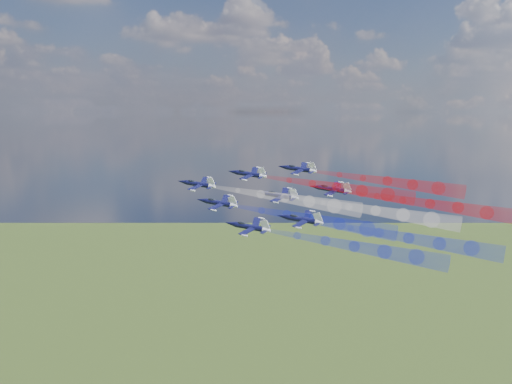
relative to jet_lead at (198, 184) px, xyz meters
name	(u,v)px	position (x,y,z in m)	size (l,w,h in m)	color
jet_lead	(198,184)	(0.00, 0.00, 0.00)	(9.59, 11.98, 3.20)	black
trail_lead	(285,198)	(15.99, -19.32, -2.36)	(3.99, 39.79, 3.99)	white
jet_inner_left	(219,203)	(0.74, -12.55, -3.54)	(9.59, 11.98, 3.20)	black
trail_inner_left	(313,219)	(16.73, -31.87, -5.89)	(3.99, 39.79, 3.99)	#1723C9
jet_inner_right	(249,174)	(13.66, -3.04, 2.41)	(9.59, 11.98, 3.20)	black
trail_inner_right	(337,187)	(29.66, -22.36, 0.06)	(3.99, 39.79, 3.99)	red
jet_outer_left	(249,227)	(1.90, -28.16, -7.20)	(9.59, 11.98, 3.20)	black
trail_outer_left	(354,246)	(17.90, -47.47, -9.56)	(3.99, 39.79, 3.99)	#1723C9
jet_center_third	(279,196)	(15.82, -16.82, -2.00)	(9.59, 11.98, 3.20)	black
trail_center_third	(376,211)	(31.81, -36.14, -4.36)	(3.99, 39.79, 3.99)	white
jet_outer_right	(299,169)	(28.31, -5.06, 3.39)	(9.59, 11.98, 3.20)	black
trail_outer_right	(387,181)	(44.30, -24.38, 1.03)	(3.99, 39.79, 3.99)	red
jet_rear_left	(302,220)	(14.14, -31.21, -5.91)	(9.59, 11.98, 3.20)	black
trail_rear_left	(409,238)	(30.13, -50.53, -8.26)	(3.99, 39.79, 3.99)	#1723C9
jet_rear_right	(332,189)	(29.57, -20.33, -0.75)	(9.59, 11.98, 3.20)	black
trail_rear_right	(430,204)	(45.56, -39.64, -3.10)	(3.99, 39.79, 3.99)	red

